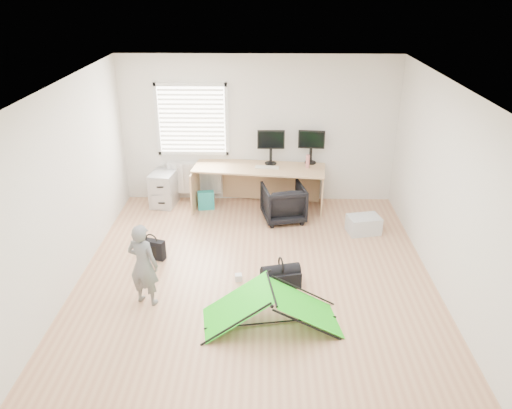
{
  "coord_description": "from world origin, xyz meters",
  "views": [
    {
      "loc": [
        0.13,
        -6.03,
        3.92
      ],
      "look_at": [
        0.0,
        0.4,
        0.95
      ],
      "focal_mm": 35.0,
      "sensor_mm": 36.0,
      "label": 1
    }
  ],
  "objects_px": {
    "filing_cabinet": "(164,189)",
    "person": "(143,265)",
    "monitor_right": "(311,151)",
    "duffel_bag": "(281,278)",
    "storage_crate": "(364,225)",
    "office_chair": "(283,203)",
    "desk": "(259,188)",
    "kite": "(271,306)",
    "laptop_bag": "(152,249)",
    "thermos": "(308,161)",
    "monitor_left": "(271,152)"
  },
  "relations": [
    {
      "from": "storage_crate",
      "to": "duffel_bag",
      "type": "distance_m",
      "value": 2.14
    },
    {
      "from": "monitor_left",
      "to": "duffel_bag",
      "type": "bearing_deg",
      "value": -88.28
    },
    {
      "from": "monitor_right",
      "to": "storage_crate",
      "type": "height_order",
      "value": "monitor_right"
    },
    {
      "from": "monitor_left",
      "to": "monitor_right",
      "type": "height_order",
      "value": "monitor_left"
    },
    {
      "from": "person",
      "to": "kite",
      "type": "xyz_separation_m",
      "value": [
        1.63,
        -0.42,
        -0.31
      ]
    },
    {
      "from": "monitor_left",
      "to": "storage_crate",
      "type": "height_order",
      "value": "monitor_left"
    },
    {
      "from": "monitor_left",
      "to": "monitor_right",
      "type": "bearing_deg",
      "value": 3.66
    },
    {
      "from": "duffel_bag",
      "to": "thermos",
      "type": "bearing_deg",
      "value": 64.19
    },
    {
      "from": "monitor_left",
      "to": "thermos",
      "type": "height_order",
      "value": "monitor_left"
    },
    {
      "from": "monitor_right",
      "to": "person",
      "type": "relative_size",
      "value": 0.42
    },
    {
      "from": "thermos",
      "to": "storage_crate",
      "type": "distance_m",
      "value": 1.51
    },
    {
      "from": "person",
      "to": "laptop_bag",
      "type": "distance_m",
      "value": 1.21
    },
    {
      "from": "desk",
      "to": "laptop_bag",
      "type": "xyz_separation_m",
      "value": [
        -1.59,
        -1.84,
        -0.25
      ]
    },
    {
      "from": "kite",
      "to": "duffel_bag",
      "type": "distance_m",
      "value": 0.86
    },
    {
      "from": "duffel_bag",
      "to": "office_chair",
      "type": "bearing_deg",
      "value": 73.23
    },
    {
      "from": "office_chair",
      "to": "laptop_bag",
      "type": "relative_size",
      "value": 1.73
    },
    {
      "from": "filing_cabinet",
      "to": "person",
      "type": "distance_m",
      "value": 3.08
    },
    {
      "from": "desk",
      "to": "duffel_bag",
      "type": "distance_m",
      "value": 2.58
    },
    {
      "from": "filing_cabinet",
      "to": "desk",
      "type": "bearing_deg",
      "value": 5.4
    },
    {
      "from": "monitor_right",
      "to": "desk",
      "type": "bearing_deg",
      "value": -160.93
    },
    {
      "from": "desk",
      "to": "thermos",
      "type": "height_order",
      "value": "thermos"
    },
    {
      "from": "filing_cabinet",
      "to": "office_chair",
      "type": "bearing_deg",
      "value": -6.34
    },
    {
      "from": "monitor_left",
      "to": "storage_crate",
      "type": "distance_m",
      "value": 2.1
    },
    {
      "from": "monitor_right",
      "to": "storage_crate",
      "type": "relative_size",
      "value": 0.92
    },
    {
      "from": "desk",
      "to": "laptop_bag",
      "type": "relative_size",
      "value": 5.72
    },
    {
      "from": "thermos",
      "to": "storage_crate",
      "type": "xyz_separation_m",
      "value": [
        0.89,
        -0.93,
        -0.77
      ]
    },
    {
      "from": "monitor_left",
      "to": "person",
      "type": "height_order",
      "value": "monitor_left"
    },
    {
      "from": "monitor_right",
      "to": "kite",
      "type": "bearing_deg",
      "value": -96.59
    },
    {
      "from": "office_chair",
      "to": "kite",
      "type": "relative_size",
      "value": 0.43
    },
    {
      "from": "monitor_right",
      "to": "thermos",
      "type": "xyz_separation_m",
      "value": [
        -0.07,
        -0.24,
        -0.11
      ]
    },
    {
      "from": "office_chair",
      "to": "storage_crate",
      "type": "distance_m",
      "value": 1.41
    },
    {
      "from": "monitor_left",
      "to": "office_chair",
      "type": "relative_size",
      "value": 0.69
    },
    {
      "from": "person",
      "to": "laptop_bag",
      "type": "height_order",
      "value": "person"
    },
    {
      "from": "office_chair",
      "to": "desk",
      "type": "bearing_deg",
      "value": -60.51
    },
    {
      "from": "desk",
      "to": "office_chair",
      "type": "relative_size",
      "value": 3.3
    },
    {
      "from": "filing_cabinet",
      "to": "storage_crate",
      "type": "height_order",
      "value": "filing_cabinet"
    },
    {
      "from": "thermos",
      "to": "person",
      "type": "bearing_deg",
      "value": -127.81
    },
    {
      "from": "desk",
      "to": "office_chair",
      "type": "xyz_separation_m",
      "value": [
        0.43,
        -0.49,
        -0.08
      ]
    },
    {
      "from": "desk",
      "to": "office_chair",
      "type": "distance_m",
      "value": 0.65
    },
    {
      "from": "duffel_bag",
      "to": "monitor_left",
      "type": "bearing_deg",
      "value": 78.57
    },
    {
      "from": "monitor_right",
      "to": "kite",
      "type": "xyz_separation_m",
      "value": [
        -0.73,
        -3.62,
        -0.77
      ]
    },
    {
      "from": "thermos",
      "to": "laptop_bag",
      "type": "distance_m",
      "value": 3.15
    },
    {
      "from": "desk",
      "to": "kite",
      "type": "distance_m",
      "value": 3.39
    },
    {
      "from": "duffel_bag",
      "to": "laptop_bag",
      "type": "bearing_deg",
      "value": 145.75
    },
    {
      "from": "office_chair",
      "to": "thermos",
      "type": "bearing_deg",
      "value": -144.03
    },
    {
      "from": "thermos",
      "to": "desk",
      "type": "bearing_deg",
      "value": 179.49
    },
    {
      "from": "desk",
      "to": "laptop_bag",
      "type": "distance_m",
      "value": 2.44
    },
    {
      "from": "duffel_bag",
      "to": "storage_crate",
      "type": "bearing_deg",
      "value": 34.34
    },
    {
      "from": "monitor_left",
      "to": "kite",
      "type": "xyz_separation_m",
      "value": [
        -0.01,
        -3.56,
        -0.77
      ]
    },
    {
      "from": "thermos",
      "to": "kite",
      "type": "bearing_deg",
      "value": -101.06
    }
  ]
}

